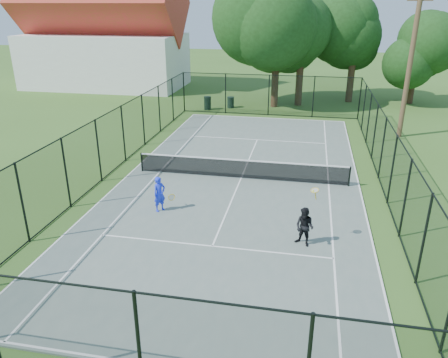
% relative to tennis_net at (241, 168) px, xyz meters
% --- Properties ---
extents(ground, '(120.00, 120.00, 0.00)m').
position_rel_tennis_net_xyz_m(ground, '(0.00, 0.00, -0.58)').
color(ground, '#375A1F').
extents(tennis_court, '(11.00, 24.00, 0.06)m').
position_rel_tennis_net_xyz_m(tennis_court, '(0.00, 0.00, -0.55)').
color(tennis_court, slate).
rests_on(tennis_court, ground).
extents(tennis_net, '(10.08, 0.08, 0.95)m').
position_rel_tennis_net_xyz_m(tennis_net, '(0.00, 0.00, 0.00)').
color(tennis_net, black).
rests_on(tennis_net, tennis_court).
extents(fence, '(13.10, 26.10, 3.00)m').
position_rel_tennis_net_xyz_m(fence, '(0.00, 0.00, 0.92)').
color(fence, black).
rests_on(fence, ground).
extents(tree_near_left, '(7.36, 7.36, 9.59)m').
position_rel_tennis_net_xyz_m(tree_near_left, '(0.19, 16.01, 5.32)').
color(tree_near_left, '#332114').
rests_on(tree_near_left, ground).
extents(tree_near_mid, '(5.51, 5.51, 7.21)m').
position_rel_tennis_net_xyz_m(tree_near_mid, '(2.08, 16.96, 3.86)').
color(tree_near_mid, '#332114').
rests_on(tree_near_mid, ground).
extents(tree_near_right, '(5.77, 5.77, 7.96)m').
position_rel_tennis_net_xyz_m(tree_near_right, '(6.26, 19.12, 4.48)').
color(tree_near_right, '#332114').
rests_on(tree_near_right, ground).
extents(tree_far_right, '(4.81, 4.81, 6.36)m').
position_rel_tennis_net_xyz_m(tree_far_right, '(11.22, 19.49, 3.36)').
color(tree_far_right, '#332114').
rests_on(tree_far_right, ground).
extents(building, '(15.30, 8.15, 11.87)m').
position_rel_tennis_net_xyz_m(building, '(-17.00, 22.00, 4.35)').
color(building, silver).
rests_on(building, ground).
extents(trash_bin_left, '(0.58, 0.58, 1.03)m').
position_rel_tennis_net_xyz_m(trash_bin_left, '(-4.87, 13.94, -0.06)').
color(trash_bin_left, black).
rests_on(trash_bin_left, ground).
extents(trash_bin_right, '(0.58, 0.58, 0.87)m').
position_rel_tennis_net_xyz_m(trash_bin_right, '(-3.20, 14.91, -0.14)').
color(trash_bin_right, black).
rests_on(trash_bin_right, ground).
extents(utility_pole, '(1.40, 0.30, 8.80)m').
position_rel_tennis_net_xyz_m(utility_pole, '(8.69, 9.00, 3.88)').
color(utility_pole, '#4C3823').
rests_on(utility_pole, ground).
extents(player_blue, '(0.88, 0.63, 1.45)m').
position_rel_tennis_net_xyz_m(player_blue, '(-2.68, -4.05, 0.20)').
color(player_blue, '#1C33F6').
rests_on(player_blue, tennis_court).
extents(player_black, '(0.85, 0.89, 2.02)m').
position_rel_tennis_net_xyz_m(player_black, '(3.09, -5.70, 0.19)').
color(player_black, black).
rests_on(player_black, tennis_court).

